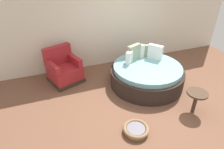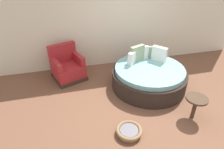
{
  "view_description": "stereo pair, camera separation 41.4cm",
  "coord_description": "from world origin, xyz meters",
  "px_view_note": "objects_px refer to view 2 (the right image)",
  "views": [
    {
      "loc": [
        -2.07,
        -3.11,
        2.92
      ],
      "look_at": [
        -0.71,
        0.56,
        0.55
      ],
      "focal_mm": 30.69,
      "sensor_mm": 36.0,
      "label": 1
    },
    {
      "loc": [
        -1.67,
        -3.24,
        2.92
      ],
      "look_at": [
        -0.71,
        0.56,
        0.55
      ],
      "focal_mm": 30.69,
      "sensor_mm": 36.0,
      "label": 2
    }
  ],
  "objects_px": {
    "pet_basket": "(129,131)",
    "round_daybed": "(149,76)",
    "red_armchair": "(67,67)",
    "side_table": "(196,102)"
  },
  "relations": [
    {
      "from": "red_armchair",
      "to": "side_table",
      "type": "height_order",
      "value": "red_armchair"
    },
    {
      "from": "red_armchair",
      "to": "pet_basket",
      "type": "xyz_separation_m",
      "value": [
        1.02,
        -2.4,
        -0.26
      ]
    },
    {
      "from": "pet_basket",
      "to": "side_table",
      "type": "height_order",
      "value": "side_table"
    },
    {
      "from": "side_table",
      "to": "pet_basket",
      "type": "bearing_deg",
      "value": -175.84
    },
    {
      "from": "round_daybed",
      "to": "side_table",
      "type": "bearing_deg",
      "value": -71.96
    },
    {
      "from": "round_daybed",
      "to": "side_table",
      "type": "relative_size",
      "value": 3.7
    },
    {
      "from": "side_table",
      "to": "round_daybed",
      "type": "bearing_deg",
      "value": 108.04
    },
    {
      "from": "red_armchair",
      "to": "pet_basket",
      "type": "distance_m",
      "value": 2.62
    },
    {
      "from": "pet_basket",
      "to": "round_daybed",
      "type": "bearing_deg",
      "value": 55.15
    },
    {
      "from": "pet_basket",
      "to": "side_table",
      "type": "bearing_deg",
      "value": 4.16
    }
  ]
}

